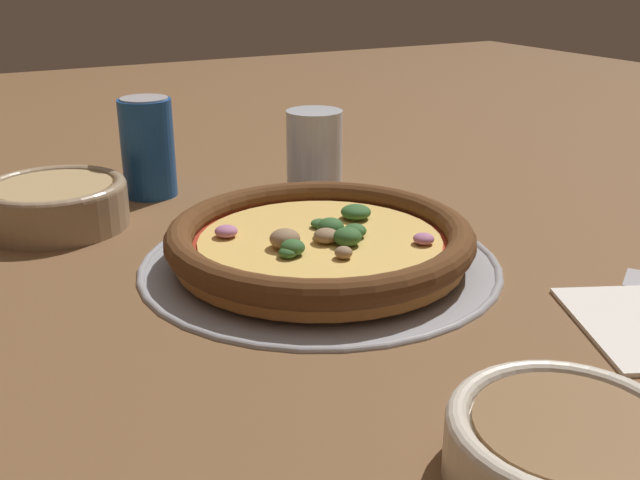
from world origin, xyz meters
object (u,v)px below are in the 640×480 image
Objects in this scene: beverage_can at (148,148)px; bowl_near at (56,202)px; pizza at (320,240)px; fork at (631,301)px; bowl_far at (567,446)px; drinking_cup at (314,151)px; pizza_tray at (320,262)px.

bowl_near is at bearing -62.86° from beverage_can.
bowl_near reaches higher than pizza.
bowl_far is at bearing 178.23° from fork.
fork is at bearing 42.17° from bowl_near.
fork is at bearing 11.24° from drinking_cup.
pizza_tray reaches higher than fork.
beverage_can is (-0.30, -0.08, 0.04)m from pizza.
drinking_cup is at bearing 165.99° from bowl_far.
pizza_tray is 0.29m from fork.
pizza_tray is 2.53× the size of bowl_far.
bowl_near is 0.99× the size of fork.
fork is at bearing 28.48° from beverage_can.
beverage_can reaches higher than bowl_near.
bowl_far is (0.59, 0.18, -0.01)m from bowl_near.
fork is at bearing 43.61° from pizza.
pizza_tray is at bearing 40.86° from bowl_near.
bowl_near is (-0.24, -0.21, 0.03)m from pizza_tray.
bowl_far is 0.66m from beverage_can.
bowl_near reaches higher than fork.
bowl_far is at bearing -4.99° from pizza.
pizza reaches higher than bowl_far.
fork is (0.21, 0.20, -0.02)m from pizza.
bowl_near is at bearing -163.47° from bowl_far.
beverage_can is (-0.66, -0.05, 0.04)m from bowl_far.
drinking_cup is 0.84× the size of beverage_can.
pizza_tray is 0.25m from drinking_cup.
bowl_far is 1.13× the size of beverage_can.
pizza_tray is 0.32m from beverage_can.
pizza is 2.15× the size of bowl_far.
bowl_far reaches higher than pizza_tray.
drinking_cup is at bearing 87.04° from bowl_near.
pizza_tray is at bearing -26.91° from drinking_cup.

